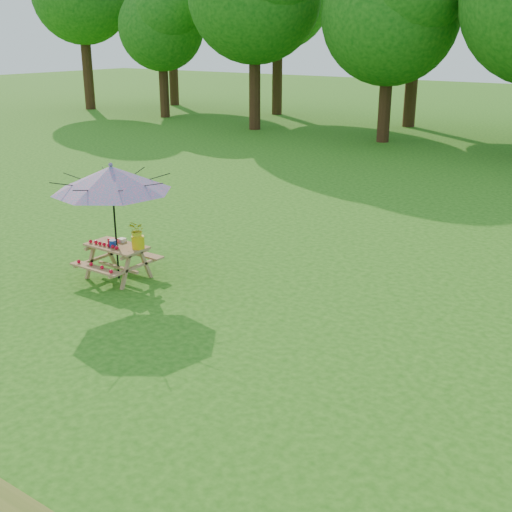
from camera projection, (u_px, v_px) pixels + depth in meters
The scene contains 6 objects.
ground at pixel (10, 332), 10.14m from camera, with size 120.00×120.00×0.00m, color #216112.
picnic_table at pixel (118, 262), 12.28m from camera, with size 1.20×1.32×0.67m.
patio_umbrella at pixel (112, 179), 11.75m from camera, with size 2.62×2.62×2.25m.
produce_bins at pixel (115, 242), 12.19m from camera, with size 0.30×0.44×0.13m.
tomatoes_row at pixel (104, 244), 12.10m from camera, with size 0.77×0.13×0.07m, color red, non-canonical shape.
flower_bucket at pixel (138, 234), 11.90m from camera, with size 0.37×0.33×0.53m.
Camera 1 is at (8.48, -5.26, 4.46)m, focal length 45.00 mm.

